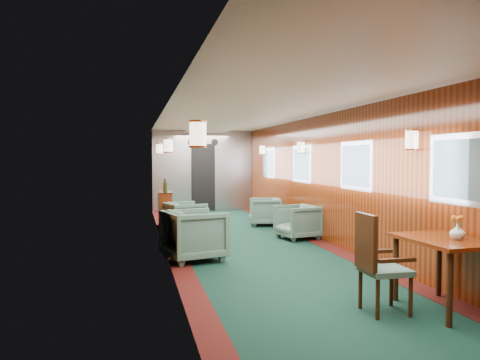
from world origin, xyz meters
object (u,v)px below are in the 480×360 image
at_px(armchair_right_far, 265,212).
at_px(armchair_left_near, 194,235).
at_px(side_chair, 377,259).
at_px(armchair_left_far, 185,218).
at_px(dining_table, 444,250).
at_px(credenza, 165,209).
at_px(armchair_right_near, 298,222).

bearing_deg(armchair_right_far, armchair_left_near, -20.00).
bearing_deg(armchair_right_far, side_chair, 6.15).
distance_m(armchair_left_far, armchair_right_far, 2.16).
height_order(dining_table, armchair_left_near, armchair_left_near).
xyz_separation_m(dining_table, credenza, (-2.45, 6.43, -0.20)).
bearing_deg(side_chair, armchair_right_near, 80.70).
relative_size(dining_table, armchair_right_far, 1.44).
bearing_deg(armchair_left_near, armchair_right_far, -46.46).
distance_m(dining_table, armchair_right_far, 6.32).
bearing_deg(dining_table, armchair_left_near, 124.68).
relative_size(side_chair, armchair_right_near, 1.39).
bearing_deg(credenza, armchair_left_far, -70.89).
bearing_deg(armchair_left_far, side_chair, 177.99).
distance_m(side_chair, armchair_right_near, 4.39).
bearing_deg(armchair_left_far, armchair_right_near, -132.37).
distance_m(armchair_left_near, armchair_right_near, 2.64).
distance_m(credenza, armchair_left_far, 1.09).
height_order(armchair_left_far, armchair_right_near, armchair_left_far).
xyz_separation_m(side_chair, armchair_left_far, (-1.37, 5.34, -0.21)).
height_order(dining_table, side_chair, side_chair).
height_order(armchair_left_far, armchair_right_far, armchair_left_far).
xyz_separation_m(armchair_right_near, armchair_right_far, (-0.12, 1.92, -0.01)).
bearing_deg(armchair_right_far, dining_table, 12.80).
xyz_separation_m(credenza, armchair_right_far, (2.32, -0.12, -0.10)).
relative_size(dining_table, armchair_left_far, 1.38).
distance_m(dining_table, armchair_left_near, 3.68).
bearing_deg(armchair_right_near, side_chair, -21.64).
height_order(side_chair, credenza, credenza).
bearing_deg(credenza, side_chair, -74.89).
xyz_separation_m(dining_table, armchair_left_near, (-2.21, 2.93, -0.23)).
height_order(armchair_right_near, armchair_right_far, armchair_right_near).
height_order(side_chair, armchair_left_near, side_chair).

